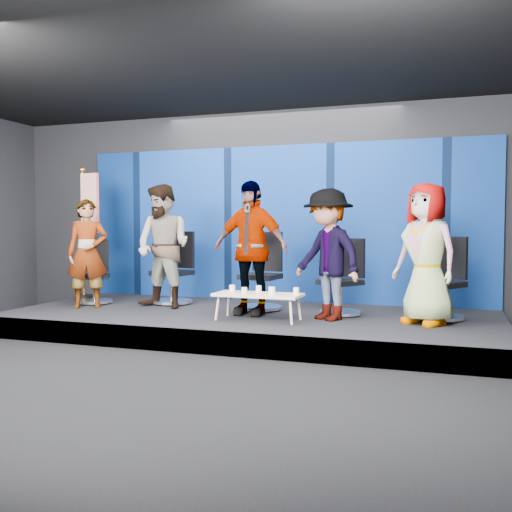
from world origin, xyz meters
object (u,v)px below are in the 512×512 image
object	(u,v)px
chair_b	(174,280)
chair_c	(262,284)
chair_e	(443,292)
panelist_c	(250,248)
chair_a	(95,282)
panelist_b	(163,246)
mug_b	(244,291)
mug_d	(272,291)
flag_stand	(87,230)
mug_c	(259,289)
coffee_table	(258,296)
mug_a	(232,288)
panelist_a	(87,254)
panelist_e	(426,254)
mug_e	(296,291)
panelist_d	(328,255)
chair_d	(343,290)

from	to	relation	value
chair_b	chair_c	size ratio (longest dim) A/B	1.00
chair_e	panelist_c	bearing A→B (deg)	-136.32
chair_a	chair_c	world-z (taller)	chair_c
panelist_b	mug_b	xyz separation A→B (m)	(1.58, -0.74, -0.54)
mug_d	flag_stand	size ratio (longest dim) A/B	0.05
chair_a	mug_b	world-z (taller)	chair_a
chair_e	mug_c	size ratio (longest dim) A/B	12.30
mug_b	mug_c	distance (m)	0.29
chair_c	coffee_table	bearing A→B (deg)	-68.71
panelist_b	mug_a	bearing A→B (deg)	-11.52
flag_stand	mug_b	bearing A→B (deg)	-7.63
panelist_a	chair_b	world-z (taller)	panelist_a
chair_b	panelist_b	distance (m)	0.76
flag_stand	panelist_c	bearing A→B (deg)	1.40
panelist_b	panelist_e	xyz separation A→B (m)	(3.87, -0.23, -0.05)
chair_c	mug_d	bearing A→B (deg)	-59.27
mug_e	chair_c	bearing A→B (deg)	131.11
panelist_c	coffee_table	distance (m)	0.79
mug_a	mug_e	world-z (taller)	mug_a
panelist_d	coffee_table	bearing A→B (deg)	-124.66
panelist_b	mug_a	size ratio (longest dim) A/B	19.79
panelist_b	mug_d	bearing A→B (deg)	-8.71
chair_b	panelist_e	bearing A→B (deg)	0.79
panelist_a	mug_a	xyz separation A→B (m)	(2.47, -0.23, -0.43)
chair_a	panelist_b	world-z (taller)	panelist_b
chair_b	coffee_table	world-z (taller)	chair_b
chair_a	mug_b	distance (m)	3.03
chair_c	chair_e	world-z (taller)	chair_c
panelist_c	flag_stand	size ratio (longest dim) A/B	0.84
panelist_a	coffee_table	size ratio (longest dim) A/B	1.42
mug_c	mug_e	bearing A→B (deg)	-8.37
coffee_table	panelist_e	bearing A→B (deg)	10.18
mug_b	mug_a	bearing A→B (deg)	144.51
mug_c	panelist_b	bearing A→B (deg)	164.54
mug_a	mug_c	bearing A→B (deg)	15.52
panelist_a	chair_c	bearing A→B (deg)	-15.67
panelist_a	chair_b	distance (m)	1.42
chair_a	panelist_c	distance (m)	2.88
panelist_d	panelist_e	bearing A→B (deg)	37.24
panelist_e	mug_c	xyz separation A→B (m)	(-2.17, -0.24, -0.50)
chair_b	coffee_table	distance (m)	2.12
mug_c	chair_d	bearing A→B (deg)	33.21
chair_d	mug_d	xyz separation A→B (m)	(-0.77, -0.92, 0.06)
panelist_a	mug_b	bearing A→B (deg)	-38.28
chair_a	mug_c	bearing A→B (deg)	-41.07
coffee_table	mug_c	distance (m)	0.17
flag_stand	mug_e	bearing A→B (deg)	-2.01
chair_b	chair_e	distance (m)	4.15
chair_b	flag_stand	bearing A→B (deg)	-161.64
panelist_b	chair_a	bearing A→B (deg)	-174.22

